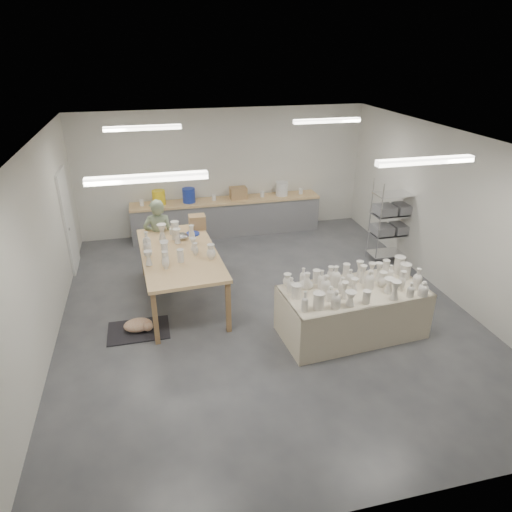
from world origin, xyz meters
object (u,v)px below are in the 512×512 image
object	(u,v)px
work_table	(179,250)
potter	(159,238)
drying_table	(352,309)
red_stool	(161,257)

from	to	relation	value
work_table	potter	distance (m)	1.09
drying_table	potter	xyz separation A→B (m)	(-2.90, 2.86, 0.37)
work_table	red_stool	world-z (taller)	work_table
drying_table	red_stool	bearing A→B (deg)	128.09
work_table	red_stool	distance (m)	1.52
potter	red_stool	bearing A→B (deg)	-84.01
drying_table	potter	size ratio (longest dim) A/B	1.46
drying_table	work_table	world-z (taller)	work_table
drying_table	potter	world-z (taller)	potter
drying_table	red_stool	xyz separation A→B (m)	(-2.90, 3.13, -0.18)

